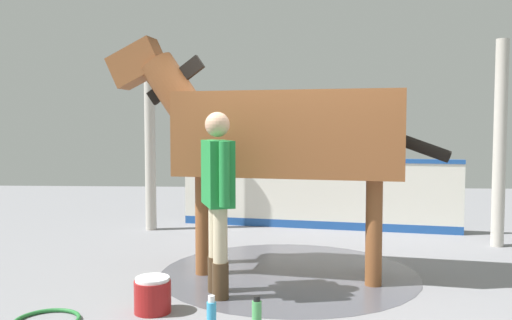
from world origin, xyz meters
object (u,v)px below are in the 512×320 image
object	(u,v)px
bottle_spray	(257,311)
wash_bucket	(153,295)
bottle_shampoo	(211,315)
horse	(278,134)
handler	(218,191)

from	to	relation	value
bottle_spray	wash_bucket	bearing A→B (deg)	-104.52
bottle_spray	bottle_shampoo	bearing A→B (deg)	-63.03
horse	bottle_shampoo	distance (m)	2.17
horse	wash_bucket	size ratio (longest dim) A/B	11.76
wash_bucket	horse	bearing A→B (deg)	140.64
horse	wash_bucket	world-z (taller)	horse
bottle_shampoo	bottle_spray	xyz separation A→B (m)	(-0.17, 0.33, -0.02)
handler	bottle_shampoo	size ratio (longest dim) A/B	6.02
handler	bottle_shampoo	distance (m)	1.20
handler	bottle_shampoo	world-z (taller)	handler
horse	bottle_spray	world-z (taller)	horse
handler	bottle_spray	distance (m)	1.17
handler	bottle_spray	xyz separation A→B (m)	(0.69, 0.39, -0.86)
horse	handler	size ratio (longest dim) A/B	2.15
handler	horse	bearing A→B (deg)	37.21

